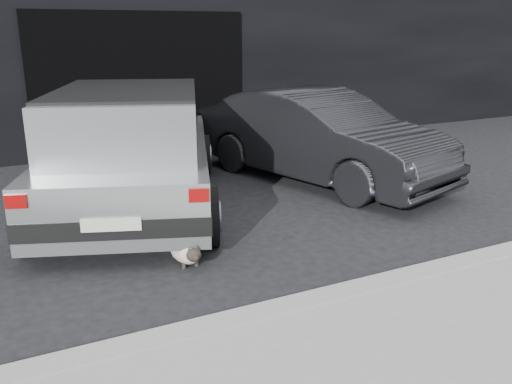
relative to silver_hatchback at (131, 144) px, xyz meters
name	(u,v)px	position (x,y,z in m)	size (l,w,h in m)	color
ground	(155,226)	(0.03, -0.80, -0.86)	(80.00, 80.00, 0.00)	black
building_facade	(113,18)	(1.03, 5.20, 1.64)	(34.00, 4.00, 5.00)	black
garage_opening	(142,84)	(1.03, 3.19, 0.44)	(4.00, 0.10, 2.60)	black
curb	(350,294)	(1.03, -3.40, -0.80)	(18.00, 0.25, 0.12)	gray
sidewalk	(454,368)	(1.03, -4.60, -0.81)	(18.00, 2.20, 0.11)	gray
silver_hatchback	(131,144)	(0.00, 0.00, 0.00)	(3.27, 4.69, 1.58)	#B1B4B6
second_car	(318,136)	(2.92, 0.09, -0.17)	(1.48, 4.24, 1.40)	black
cat_siamese	(186,252)	(0.01, -2.01, -0.74)	(0.27, 0.80, 0.27)	beige
cat_white	(159,226)	(-0.07, -1.36, -0.66)	(0.83, 0.49, 0.41)	silver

